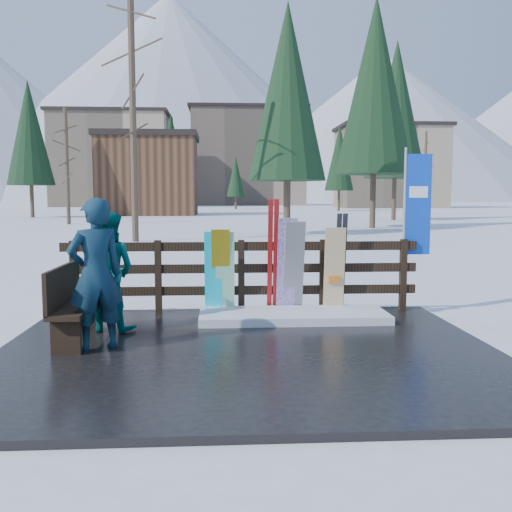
{
  "coord_description": "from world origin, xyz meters",
  "views": [
    {
      "loc": [
        -0.31,
        -6.7,
        1.9
      ],
      "look_at": [
        0.16,
        1.0,
        1.1
      ],
      "focal_mm": 40.0,
      "sensor_mm": 36.0,
      "label": 1
    }
  ],
  "objects": [
    {
      "name": "snow_patch",
      "position": [
        0.75,
        1.6,
        0.14
      ],
      "size": [
        2.78,
        1.0,
        0.12
      ],
      "primitive_type": "cube",
      "color": "white",
      "rests_on": "deck"
    },
    {
      "name": "ski_pair_b",
      "position": [
        1.55,
        2.05,
        0.87
      ],
      "size": [
        0.17,
        0.27,
        1.57
      ],
      "color": "black",
      "rests_on": "deck"
    },
    {
      "name": "snowboard_5",
      "position": [
        1.44,
        1.98,
        0.76
      ],
      "size": [
        0.32,
        0.18,
        1.36
      ],
      "primitive_type": "cube",
      "rotation": [
        0.11,
        0.0,
        0.0
      ],
      "color": "silver",
      "rests_on": "deck"
    },
    {
      "name": "snowboard_4",
      "position": [
        0.81,
        1.98,
        0.81
      ],
      "size": [
        0.3,
        0.38,
        1.46
      ],
      "primitive_type": "cube",
      "rotation": [
        0.24,
        0.0,
        0.0
      ],
      "color": "black",
      "rests_on": "deck"
    },
    {
      "name": "trees",
      "position": [
        4.13,
        45.08,
        6.09
      ],
      "size": [
        42.31,
        68.58,
        13.88
      ],
      "color": "#382B1E",
      "rests_on": "ground"
    },
    {
      "name": "resort_buildings",
      "position": [
        1.03,
        115.41,
        9.81
      ],
      "size": [
        73.0,
        87.6,
        22.6
      ],
      "color": "tan",
      "rests_on": "ground"
    },
    {
      "name": "fence",
      "position": [
        0.0,
        2.2,
        0.74
      ],
      "size": [
        5.6,
        0.1,
        1.15
      ],
      "color": "black",
      "rests_on": "deck"
    },
    {
      "name": "snowboard_0",
      "position": [
        -0.44,
        1.98,
        0.73
      ],
      "size": [
        0.27,
        0.26,
        1.3
      ],
      "primitive_type": "cube",
      "rotation": [
        0.18,
        0.0,
        0.0
      ],
      "color": "#08D9F5",
      "rests_on": "deck"
    },
    {
      "name": "ground",
      "position": [
        0.0,
        0.0,
        0.0
      ],
      "size": [
        700.0,
        700.0,
        0.0
      ],
      "primitive_type": "plane",
      "color": "white",
      "rests_on": "ground"
    },
    {
      "name": "person_front",
      "position": [
        -1.8,
        0.08,
        0.99
      ],
      "size": [
        0.79,
        0.7,
        1.81
      ],
      "primitive_type": "imported",
      "rotation": [
        0.0,
        0.0,
        3.65
      ],
      "color": "#113B49",
      "rests_on": "deck"
    },
    {
      "name": "snowboard_1",
      "position": [
        -0.26,
        1.98,
        0.73
      ],
      "size": [
        0.28,
        0.26,
        1.3
      ],
      "primitive_type": "cube",
      "rotation": [
        0.18,
        0.0,
        0.0
      ],
      "color": "white",
      "rests_on": "deck"
    },
    {
      "name": "snowboard_3",
      "position": [
        0.69,
        1.98,
        0.83
      ],
      "size": [
        0.29,
        0.36,
        1.51
      ],
      "primitive_type": "cube",
      "rotation": [
        0.22,
        0.0,
        0.0
      ],
      "color": "silver",
      "rests_on": "deck"
    },
    {
      "name": "rental_flag",
      "position": [
        2.78,
        2.25,
        1.69
      ],
      "size": [
        0.45,
        0.04,
        2.6
      ],
      "color": "silver",
      "rests_on": "deck"
    },
    {
      "name": "person_back",
      "position": [
        -1.86,
        1.09,
        0.9
      ],
      "size": [
        0.94,
        0.82,
        1.63
      ],
      "primitive_type": "imported",
      "rotation": [
        0.0,
        0.0,
        2.84
      ],
      "color": "#065953",
      "rests_on": "deck"
    },
    {
      "name": "bench",
      "position": [
        -2.18,
        0.46,
        0.6
      ],
      "size": [
        0.41,
        1.5,
        0.97
      ],
      "color": "black",
      "rests_on": "deck"
    },
    {
      "name": "deck",
      "position": [
        0.0,
        0.0,
        0.04
      ],
      "size": [
        6.0,
        5.0,
        0.08
      ],
      "primitive_type": "cube",
      "color": "black",
      "rests_on": "ground"
    },
    {
      "name": "mountains",
      "position": [
        -10.5,
        328.41,
        50.2
      ],
      "size": [
        520.0,
        260.0,
        120.0
      ],
      "color": "white",
      "rests_on": "ground"
    },
    {
      "name": "snowboard_2",
      "position": [
        -0.32,
        1.98,
        0.75
      ],
      "size": [
        0.28,
        0.32,
        1.34
      ],
      "primitive_type": "cube",
      "rotation": [
        0.22,
        0.0,
        0.0
      ],
      "color": "yellow",
      "rests_on": "deck"
    },
    {
      "name": "ski_pair_a",
      "position": [
        0.49,
        2.05,
        0.97
      ],
      "size": [
        0.16,
        0.29,
        1.79
      ],
      "color": "maroon",
      "rests_on": "deck"
    }
  ]
}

